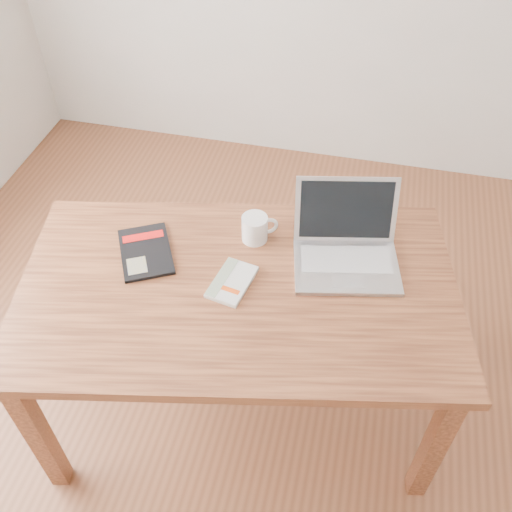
% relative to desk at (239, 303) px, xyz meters
% --- Properties ---
extents(room, '(4.04, 4.04, 2.70)m').
position_rel_desk_xyz_m(room, '(0.13, -0.12, 0.69)').
color(room, brown).
rests_on(room, ground).
extents(desk, '(1.66, 1.15, 0.75)m').
position_rel_desk_xyz_m(desk, '(0.00, 0.00, 0.00)').
color(desk, brown).
rests_on(desk, ground).
extents(white_guidebook, '(0.15, 0.21, 0.02)m').
position_rel_desk_xyz_m(white_guidebook, '(-0.02, 0.01, 0.10)').
color(white_guidebook, silver).
rests_on(white_guidebook, desk).
extents(black_guidebook, '(0.28, 0.32, 0.01)m').
position_rel_desk_xyz_m(black_guidebook, '(-0.37, 0.08, 0.10)').
color(black_guidebook, black).
rests_on(black_guidebook, desk).
extents(laptop, '(0.43, 0.41, 0.25)m').
position_rel_desk_xyz_m(laptop, '(0.34, 0.22, 0.14)').
color(laptop, silver).
rests_on(laptop, desk).
extents(coffee_mug, '(0.13, 0.10, 0.10)m').
position_rel_desk_xyz_m(coffee_mug, '(0.01, 0.24, 0.14)').
color(coffee_mug, white).
rests_on(coffee_mug, desk).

